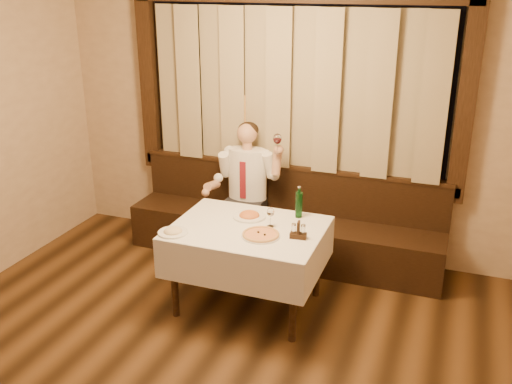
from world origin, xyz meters
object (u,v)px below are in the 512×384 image
(banquette, at_px, (284,228))
(cruet_caddy, at_px, (298,232))
(green_bottle, at_px, (299,204))
(seated_man, at_px, (245,181))
(pasta_red, at_px, (249,213))
(dining_table, at_px, (248,238))
(pasta_cream, at_px, (173,229))
(pizza, at_px, (261,235))

(banquette, distance_m, cruet_caddy, 1.28)
(green_bottle, xyz_separation_m, seated_man, (-0.73, 0.58, -0.07))
(pasta_red, bearing_deg, seated_man, 113.83)
(dining_table, xyz_separation_m, pasta_cream, (-0.53, -0.33, 0.14))
(cruet_caddy, bearing_deg, green_bottle, 99.81)
(cruet_caddy, distance_m, seated_man, 1.31)
(pizza, height_order, pasta_red, pasta_red)
(pasta_red, height_order, seated_man, seated_man)
(pasta_cream, bearing_deg, cruet_caddy, 15.25)
(pizza, relative_size, seated_man, 0.23)
(dining_table, bearing_deg, seated_man, 112.46)
(green_bottle, bearing_deg, pasta_red, -158.31)
(dining_table, bearing_deg, green_bottle, 46.25)
(banquette, xyz_separation_m, cruet_caddy, (0.46, -1.08, 0.50))
(pizza, xyz_separation_m, seated_man, (-0.55, 1.07, 0.04))
(green_bottle, bearing_deg, dining_table, -133.75)
(banquette, distance_m, pizza, 1.26)
(pasta_red, xyz_separation_m, pasta_cream, (-0.47, -0.53, -0.01))
(dining_table, xyz_separation_m, pasta_red, (-0.06, 0.20, 0.15))
(pizza, bearing_deg, seated_man, 117.30)
(banquette, xyz_separation_m, pasta_cream, (-0.53, -1.35, 0.48))
(pasta_red, relative_size, pasta_cream, 1.17)
(pasta_cream, xyz_separation_m, seated_man, (0.14, 1.26, 0.02))
(dining_table, distance_m, seated_man, 1.02)
(banquette, xyz_separation_m, dining_table, (0.00, -1.02, 0.34))
(pizza, relative_size, pasta_cream, 1.28)
(dining_table, distance_m, pizza, 0.24)
(green_bottle, bearing_deg, seated_man, 141.43)
(dining_table, distance_m, cruet_caddy, 0.49)
(pasta_red, relative_size, seated_man, 0.21)
(green_bottle, height_order, cruet_caddy, green_bottle)
(dining_table, relative_size, seated_man, 0.91)
(dining_table, bearing_deg, pasta_cream, -148.07)
(dining_table, relative_size, pasta_cream, 5.12)
(banquette, xyz_separation_m, seated_man, (-0.39, -0.09, 0.50))
(pizza, xyz_separation_m, cruet_caddy, (0.29, 0.07, 0.04))
(pasta_red, relative_size, cruet_caddy, 2.02)
(green_bottle, height_order, seated_man, seated_man)
(pasta_cream, xyz_separation_m, green_bottle, (0.87, 0.69, 0.09))
(dining_table, xyz_separation_m, cruet_caddy, (0.46, -0.06, 0.16))
(pasta_red, distance_m, cruet_caddy, 0.58)
(banquette, bearing_deg, pasta_red, -94.17)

